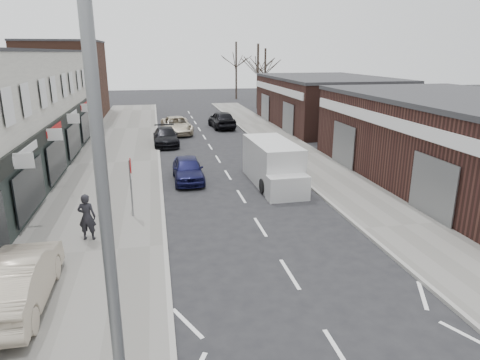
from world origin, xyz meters
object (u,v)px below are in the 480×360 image
warning_sign (131,170)px  white_van (273,164)px  parked_car_right_a (277,155)px  parked_car_left_b (166,137)px  sedan_on_pavement (15,280)px  parked_car_left_a (188,169)px  street_lamp (122,244)px  pedestrian (87,217)px  parked_car_right_b (222,119)px  parked_car_left_c (177,125)px

warning_sign → white_van: (7.30, 3.82, -1.11)m
parked_car_right_a → parked_car_left_b: bearing=-46.7°
parked_car_left_b → sedan_on_pavement: bearing=-103.5°
parked_car_left_a → street_lamp: bearing=-96.9°
street_lamp → parked_car_right_a: bearing=68.5°
pedestrian → parked_car_right_b: pedestrian is taller
street_lamp → parked_car_left_a: (2.13, 18.04, -3.93)m
pedestrian → parked_car_right_a: (10.21, 9.66, -0.35)m
street_lamp → sedan_on_pavement: bearing=119.2°
parked_car_left_c → parked_car_right_b: bearing=22.0°
pedestrian → parked_car_left_c: size_ratio=0.34×
warning_sign → parked_car_left_a: 6.11m
sedan_on_pavement → white_van: bearing=-135.5°
street_lamp → warning_sign: size_ratio=2.96×
parked_car_left_b → street_lamp: bearing=-93.5°
street_lamp → parked_car_left_b: (1.23, 28.12, -3.95)m
pedestrian → parked_car_left_b: 17.81m
parked_car_left_a → parked_car_right_b: bearing=74.8°
parked_car_left_b → parked_car_left_c: (1.10, 4.84, 0.07)m
pedestrian → parked_car_right_b: bearing=-100.4°
warning_sign → sedan_on_pavement: bearing=-114.6°
street_lamp → pedestrian: bearing=101.8°
parked_car_left_b → parked_car_right_b: 8.86m
parked_car_left_a → pedestrian: bearing=-120.7°
warning_sign → parked_car_right_a: (8.61, 7.51, -1.53)m
street_lamp → sedan_on_pavement: street_lamp is taller
white_van → parked_car_right_a: white_van is taller
sedan_on_pavement → parked_car_left_c: size_ratio=0.91×
warning_sign → street_lamp: bearing=-87.2°
parked_car_right_a → parked_car_left_c: bearing=-63.5°
parked_car_left_b → parked_car_right_a: 10.33m
street_lamp → parked_car_left_b: 28.42m
parked_car_left_a → parked_car_left_b: size_ratio=0.87×
pedestrian → sedan_on_pavement: bearing=82.3°
street_lamp → parked_car_right_a: size_ratio=1.96×
sedan_on_pavement → parked_car_right_b: (10.29, 28.68, -0.09)m
sedan_on_pavement → parked_car_right_a: 18.09m
pedestrian → parked_car_left_b: bearing=-91.5°
white_van → parked_car_right_b: bearing=88.1°
white_van → parked_car_right_b: white_van is taller
pedestrian → parked_car_left_c: bearing=-91.8°
parked_car_left_b → parked_car_right_b: bearing=50.6°
warning_sign → parked_car_left_b: (1.86, 15.32, -1.53)m
parked_car_left_a → parked_car_left_b: parked_car_left_a is taller
street_lamp → parked_car_left_b: bearing=87.5°
white_van → parked_car_left_c: white_van is taller
sedan_on_pavement → parked_car_left_a: bearing=-116.6°
warning_sign → parked_car_right_b: bearing=71.7°
white_van → parked_car_right_a: bearing=68.7°
pedestrian → white_van: bearing=-136.4°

